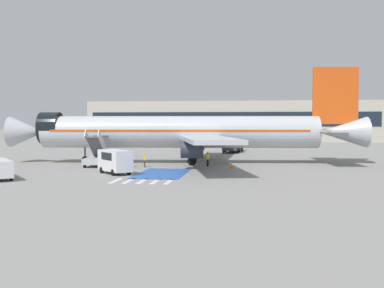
{
  "coord_description": "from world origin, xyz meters",
  "views": [
    {
      "loc": [
        8.64,
        -56.61,
        5.09
      ],
      "look_at": [
        2.13,
        -3.74,
        2.64
      ],
      "focal_mm": 42.0,
      "sensor_mm": 36.0,
      "label": 1
    }
  ],
  "objects_px": {
    "ground_crew_3": "(145,159)",
    "traffic_cone_2": "(121,167)",
    "service_van_1": "(115,160)",
    "ground_crew_2": "(129,158)",
    "traffic_cone_0": "(7,165)",
    "ground_crew_1": "(208,158)",
    "fuel_tanker": "(233,141)",
    "terminal_building": "(232,121)",
    "airliner": "(185,132)",
    "ground_crew_0": "(124,159)",
    "boarding_stairs_forward": "(96,157)",
    "traffic_cone_1": "(232,166)"
  },
  "relations": [
    {
      "from": "airliner",
      "to": "ground_crew_2",
      "type": "distance_m",
      "value": 8.98
    },
    {
      "from": "ground_crew_3",
      "to": "ground_crew_1",
      "type": "bearing_deg",
      "value": -85.09
    },
    {
      "from": "ground_crew_0",
      "to": "traffic_cone_0",
      "type": "relative_size",
      "value": 2.82
    },
    {
      "from": "ground_crew_1",
      "to": "traffic_cone_2",
      "type": "xyz_separation_m",
      "value": [
        -9.28,
        -4.27,
        -0.7
      ]
    },
    {
      "from": "fuel_tanker",
      "to": "ground_crew_2",
      "type": "distance_m",
      "value": 31.51
    },
    {
      "from": "service_van_1",
      "to": "traffic_cone_2",
      "type": "bearing_deg",
      "value": -122.63
    },
    {
      "from": "ground_crew_2",
      "to": "ground_crew_3",
      "type": "distance_m",
      "value": 1.75
    },
    {
      "from": "boarding_stairs_forward",
      "to": "ground_crew_3",
      "type": "height_order",
      "value": "boarding_stairs_forward"
    },
    {
      "from": "boarding_stairs_forward",
      "to": "traffic_cone_1",
      "type": "height_order",
      "value": "boarding_stairs_forward"
    },
    {
      "from": "ground_crew_2",
      "to": "ground_crew_3",
      "type": "xyz_separation_m",
      "value": [
        1.73,
        0.25,
        -0.1
      ]
    },
    {
      "from": "fuel_tanker",
      "to": "traffic_cone_1",
      "type": "distance_m",
      "value": 29.18
    },
    {
      "from": "ground_crew_2",
      "to": "traffic_cone_1",
      "type": "xyz_separation_m",
      "value": [
        11.78,
        0.39,
        -0.77
      ]
    },
    {
      "from": "ground_crew_0",
      "to": "traffic_cone_2",
      "type": "relative_size",
      "value": 3.15
    },
    {
      "from": "ground_crew_1",
      "to": "terminal_building",
      "type": "xyz_separation_m",
      "value": [
        0.31,
        78.51,
        4.72
      ]
    },
    {
      "from": "ground_crew_3",
      "to": "traffic_cone_2",
      "type": "distance_m",
      "value": 3.15
    },
    {
      "from": "boarding_stairs_forward",
      "to": "ground_crew_0",
      "type": "xyz_separation_m",
      "value": [
        3.87,
        -1.9,
        -0.02
      ]
    },
    {
      "from": "traffic_cone_0",
      "to": "terminal_building",
      "type": "height_order",
      "value": "terminal_building"
    },
    {
      "from": "ground_crew_1",
      "to": "ground_crew_2",
      "type": "height_order",
      "value": "ground_crew_2"
    },
    {
      "from": "ground_crew_2",
      "to": "traffic_cone_1",
      "type": "bearing_deg",
      "value": -114.18
    },
    {
      "from": "traffic_cone_2",
      "to": "traffic_cone_0",
      "type": "bearing_deg",
      "value": -179.9
    },
    {
      "from": "service_van_1",
      "to": "ground_crew_2",
      "type": "distance_m",
      "value": 6.67
    },
    {
      "from": "fuel_tanker",
      "to": "terminal_building",
      "type": "height_order",
      "value": "terminal_building"
    },
    {
      "from": "ground_crew_0",
      "to": "ground_crew_3",
      "type": "relative_size",
      "value": 1.05
    },
    {
      "from": "traffic_cone_1",
      "to": "fuel_tanker",
      "type": "bearing_deg",
      "value": 91.52
    },
    {
      "from": "ground_crew_2",
      "to": "traffic_cone_0",
      "type": "xyz_separation_m",
      "value": [
        -13.9,
        -1.96,
        -0.76
      ]
    },
    {
      "from": "ground_crew_1",
      "to": "traffic_cone_1",
      "type": "bearing_deg",
      "value": 88.75
    },
    {
      "from": "boarding_stairs_forward",
      "to": "ground_crew_2",
      "type": "relative_size",
      "value": 2.91
    },
    {
      "from": "ground_crew_2",
      "to": "traffic_cone_0",
      "type": "height_order",
      "value": "ground_crew_2"
    },
    {
      "from": "fuel_tanker",
      "to": "service_van_1",
      "type": "xyz_separation_m",
      "value": [
        -10.73,
        -36.16,
        -0.47
      ]
    },
    {
      "from": "boarding_stairs_forward",
      "to": "traffic_cone_2",
      "type": "relative_size",
      "value": 9.57
    },
    {
      "from": "airliner",
      "to": "traffic_cone_0",
      "type": "distance_m",
      "value": 21.52
    },
    {
      "from": "ground_crew_3",
      "to": "terminal_building",
      "type": "height_order",
      "value": "terminal_building"
    },
    {
      "from": "ground_crew_1",
      "to": "traffic_cone_1",
      "type": "xyz_separation_m",
      "value": [
        2.91,
        -1.95,
        -0.69
      ]
    },
    {
      "from": "ground_crew_2",
      "to": "airliner",
      "type": "bearing_deg",
      "value": -67.3
    },
    {
      "from": "boarding_stairs_forward",
      "to": "terminal_building",
      "type": "relative_size",
      "value": 0.06
    },
    {
      "from": "ground_crew_0",
      "to": "traffic_cone_1",
      "type": "xyz_separation_m",
      "value": [
        12.19,
        1.37,
        -0.72
      ]
    },
    {
      "from": "fuel_tanker",
      "to": "traffic_cone_0",
      "type": "bearing_deg",
      "value": -122.83
    },
    {
      "from": "ground_crew_0",
      "to": "ground_crew_1",
      "type": "distance_m",
      "value": 9.85
    },
    {
      "from": "boarding_stairs_forward",
      "to": "ground_crew_1",
      "type": "bearing_deg",
      "value": 1.14
    },
    {
      "from": "fuel_tanker",
      "to": "traffic_cone_1",
      "type": "xyz_separation_m",
      "value": [
        0.77,
        -29.12,
        -1.59
      ]
    },
    {
      "from": "traffic_cone_0",
      "to": "terminal_building",
      "type": "relative_size",
      "value": 0.01
    },
    {
      "from": "ground_crew_2",
      "to": "traffic_cone_2",
      "type": "distance_m",
      "value": 2.13
    },
    {
      "from": "boarding_stairs_forward",
      "to": "ground_crew_1",
      "type": "distance_m",
      "value": 13.22
    },
    {
      "from": "boarding_stairs_forward",
      "to": "ground_crew_3",
      "type": "relative_size",
      "value": 3.18
    },
    {
      "from": "ground_crew_1",
      "to": "ground_crew_0",
      "type": "bearing_deg",
      "value": -37.73
    },
    {
      "from": "boarding_stairs_forward",
      "to": "ground_crew_1",
      "type": "xyz_separation_m",
      "value": [
        13.14,
        1.42,
        -0.06
      ]
    },
    {
      "from": "boarding_stairs_forward",
      "to": "traffic_cone_1",
      "type": "bearing_deg",
      "value": -6.92
    },
    {
      "from": "boarding_stairs_forward",
      "to": "ground_crew_2",
      "type": "xyz_separation_m",
      "value": [
        4.28,
        -0.92,
        0.03
      ]
    },
    {
      "from": "service_van_1",
      "to": "boarding_stairs_forward",
      "type": "bearing_deg",
      "value": -100.01
    },
    {
      "from": "traffic_cone_0",
      "to": "traffic_cone_2",
      "type": "bearing_deg",
      "value": 0.1
    }
  ]
}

